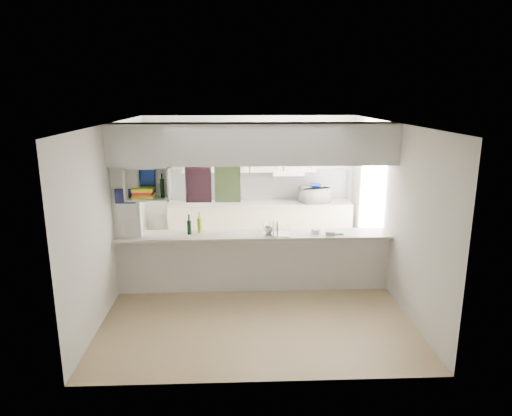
{
  "coord_description": "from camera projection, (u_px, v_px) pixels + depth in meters",
  "views": [
    {
      "loc": [
        -0.25,
        -6.7,
        3.01
      ],
      "look_at": [
        0.05,
        0.5,
        1.2
      ],
      "focal_mm": 32.0,
      "sensor_mm": 36.0,
      "label": 1
    }
  ],
  "objects": [
    {
      "name": "utensil_jar",
      "position": [
        228.0,
        199.0,
        9.06
      ],
      "size": [
        0.09,
        0.09,
        0.13
      ],
      "primitive_type": "cylinder",
      "color": "black",
      "rests_on": "bench_top"
    },
    {
      "name": "wine_bottles",
      "position": [
        195.0,
        226.0,
        7.0
      ],
      "size": [
        0.22,
        0.15,
        0.33
      ],
      "color": "black",
      "rests_on": "breakfast_bar"
    },
    {
      "name": "wall_back",
      "position": [
        250.0,
        181.0,
        9.24
      ],
      "size": [
        4.2,
        0.0,
        4.2
      ],
      "primitive_type": "plane",
      "rotation": [
        1.57,
        0.0,
        0.0
      ],
      "color": "silver",
      "rests_on": "floor"
    },
    {
      "name": "bowl",
      "position": [
        315.0,
        186.0,
        8.99
      ],
      "size": [
        0.24,
        0.24,
        0.06
      ],
      "primitive_type": "imported",
      "color": "navy",
      "rests_on": "microwave"
    },
    {
      "name": "knife_block",
      "position": [
        233.0,
        196.0,
        9.08
      ],
      "size": [
        0.11,
        0.09,
        0.21
      ],
      "primitive_type": "cube",
      "rotation": [
        0.0,
        0.0,
        0.1
      ],
      "color": "brown",
      "rests_on": "bench_top"
    },
    {
      "name": "servery_partition",
      "position": [
        242.0,
        187.0,
        6.82
      ],
      "size": [
        4.2,
        0.5,
        2.6
      ],
      "color": "silver",
      "rests_on": "floor"
    },
    {
      "name": "wall_left",
      "position": [
        114.0,
        211.0,
        6.83
      ],
      "size": [
        0.0,
        4.8,
        4.8
      ],
      "primitive_type": "plane",
      "rotation": [
        1.57,
        0.0,
        1.57
      ],
      "color": "silver",
      "rests_on": "floor"
    },
    {
      "name": "microwave",
      "position": [
        315.0,
        195.0,
        9.01
      ],
      "size": [
        0.62,
        0.5,
        0.3
      ],
      "primitive_type": "imported",
      "rotation": [
        0.0,
        0.0,
        3.41
      ],
      "color": "white",
      "rests_on": "bench_top"
    },
    {
      "name": "wall_right",
      "position": [
        390.0,
        208.0,
        7.0
      ],
      "size": [
        0.0,
        4.8,
        4.8
      ],
      "primitive_type": "plane",
      "rotation": [
        1.57,
        0.0,
        -1.57
      ],
      "color": "silver",
      "rests_on": "floor"
    },
    {
      "name": "kitchen_run",
      "position": [
        258.0,
        206.0,
        9.11
      ],
      "size": [
        3.6,
        0.63,
        2.24
      ],
      "color": "beige",
      "rests_on": "floor"
    },
    {
      "name": "cubby_shelf",
      "position": [
        148.0,
        185.0,
        6.69
      ],
      "size": [
        0.65,
        0.35,
        0.5
      ],
      "color": "white",
      "rests_on": "bulkhead"
    },
    {
      "name": "cup",
      "position": [
        269.0,
        230.0,
        6.97
      ],
      "size": [
        0.15,
        0.15,
        0.1
      ],
      "primitive_type": "imported",
      "rotation": [
        0.0,
        0.0,
        0.17
      ],
      "color": "white",
      "rests_on": "dish_rack"
    },
    {
      "name": "dish_rack",
      "position": [
        276.0,
        229.0,
        6.96
      ],
      "size": [
        0.41,
        0.31,
        0.22
      ],
      "rotation": [
        0.0,
        0.0,
        -0.03
      ],
      "color": "silver",
      "rests_on": "breakfast_bar"
    },
    {
      "name": "plastic_tubs",
      "position": [
        322.0,
        232.0,
        6.98
      ],
      "size": [
        0.49,
        0.22,
        0.07
      ],
      "color": "silver",
      "rests_on": "breakfast_bar"
    },
    {
      "name": "ceiling",
      "position": [
        254.0,
        123.0,
        6.6
      ],
      "size": [
        4.8,
        4.8,
        0.0
      ],
      "primitive_type": "plane",
      "color": "white",
      "rests_on": "wall_back"
    },
    {
      "name": "floor",
      "position": [
        254.0,
        289.0,
        7.23
      ],
      "size": [
        4.8,
        4.8,
        0.0
      ],
      "primitive_type": "plane",
      "color": "tan",
      "rests_on": "ground"
    }
  ]
}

